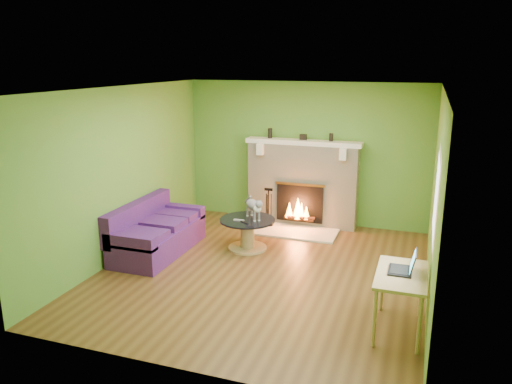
% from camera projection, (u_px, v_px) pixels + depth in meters
% --- Properties ---
extents(floor, '(5.00, 5.00, 0.00)m').
position_uv_depth(floor, '(263.00, 272.00, 7.22)').
color(floor, '#543518').
rests_on(floor, ground).
extents(ceiling, '(5.00, 5.00, 0.00)m').
position_uv_depth(ceiling, '(263.00, 89.00, 6.55)').
color(ceiling, white).
rests_on(ceiling, wall_back).
extents(wall_back, '(5.00, 0.00, 5.00)m').
position_uv_depth(wall_back, '(306.00, 154.00, 9.17)').
color(wall_back, '#5F9430').
rests_on(wall_back, floor).
extents(wall_front, '(5.00, 0.00, 5.00)m').
position_uv_depth(wall_front, '(178.00, 247.00, 4.60)').
color(wall_front, '#5F9430').
rests_on(wall_front, floor).
extents(wall_left, '(0.00, 5.00, 5.00)m').
position_uv_depth(wall_left, '(123.00, 173.00, 7.59)').
color(wall_left, '#5F9430').
rests_on(wall_left, floor).
extents(wall_right, '(0.00, 5.00, 5.00)m').
position_uv_depth(wall_right, '(435.00, 199.00, 6.17)').
color(wall_right, '#5F9430').
rests_on(wall_right, floor).
extents(window_frame, '(0.00, 1.20, 1.20)m').
position_uv_depth(window_frame, '(437.00, 198.00, 5.29)').
color(window_frame, silver).
rests_on(window_frame, wall_right).
extents(window_pane, '(0.00, 1.06, 1.06)m').
position_uv_depth(window_pane, '(436.00, 198.00, 5.29)').
color(window_pane, white).
rests_on(window_pane, wall_right).
extents(fireplace, '(2.10, 0.46, 1.58)m').
position_uv_depth(fireplace, '(302.00, 184.00, 9.13)').
color(fireplace, beige).
rests_on(fireplace, floor).
extents(hearth, '(1.50, 0.75, 0.03)m').
position_uv_depth(hearth, '(294.00, 232.00, 8.86)').
color(hearth, beige).
rests_on(hearth, floor).
extents(mantel, '(2.10, 0.28, 0.08)m').
position_uv_depth(mantel, '(303.00, 142.00, 8.92)').
color(mantel, white).
rests_on(mantel, fireplace).
extents(sofa, '(0.85, 1.78, 0.80)m').
position_uv_depth(sofa, '(156.00, 233.00, 7.91)').
color(sofa, '#3D185B').
rests_on(sofa, floor).
extents(coffee_table, '(0.89, 0.89, 0.50)m').
position_uv_depth(coffee_table, '(247.00, 232.00, 8.03)').
color(coffee_table, tan).
rests_on(coffee_table, floor).
extents(desk, '(0.55, 0.94, 0.70)m').
position_uv_depth(desk, '(401.00, 280.00, 5.50)').
color(desk, tan).
rests_on(desk, floor).
extents(cat, '(0.56, 0.59, 0.37)m').
position_uv_depth(cat, '(253.00, 208.00, 7.95)').
color(cat, slate).
rests_on(cat, coffee_table).
extents(remote_silver, '(0.17, 0.05, 0.02)m').
position_uv_depth(remote_silver, '(239.00, 220.00, 7.89)').
color(remote_silver, gray).
rests_on(remote_silver, coffee_table).
extents(remote_black, '(0.16, 0.12, 0.02)m').
position_uv_depth(remote_black, '(245.00, 222.00, 7.80)').
color(remote_black, black).
rests_on(remote_black, coffee_table).
extents(laptop, '(0.29, 0.34, 0.25)m').
position_uv_depth(laptop, '(401.00, 261.00, 5.50)').
color(laptop, black).
rests_on(laptop, desk).
extents(fire_tools, '(0.19, 0.19, 0.71)m').
position_uv_depth(fire_tools, '(268.00, 207.00, 9.07)').
color(fire_tools, black).
rests_on(fire_tools, hearth).
extents(mantel_vase_left, '(0.08, 0.08, 0.18)m').
position_uv_depth(mantel_vase_left, '(270.00, 133.00, 9.11)').
color(mantel_vase_left, black).
rests_on(mantel_vase_left, mantel).
extents(mantel_vase_right, '(0.07, 0.07, 0.14)m').
position_uv_depth(mantel_vase_right, '(331.00, 137.00, 8.76)').
color(mantel_vase_right, black).
rests_on(mantel_vase_right, mantel).
extents(mantel_box, '(0.12, 0.08, 0.10)m').
position_uv_depth(mantel_box, '(303.00, 137.00, 8.93)').
color(mantel_box, black).
rests_on(mantel_box, mantel).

